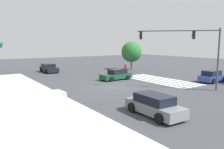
% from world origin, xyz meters
% --- Properties ---
extents(ground_plane, '(111.43, 111.43, 0.00)m').
position_xyz_m(ground_plane, '(0.00, 0.00, 0.00)').
color(ground_plane, '#3D3F44').
extents(crosswalk_markings, '(11.48, 4.40, 0.01)m').
position_xyz_m(crosswalk_markings, '(0.00, -7.71, 0.00)').
color(crosswalk_markings, silver).
rests_on(crosswalk_markings, ground_plane).
extents(traffic_signal_mast, '(6.11, 6.11, 6.49)m').
position_xyz_m(traffic_signal_mast, '(-6.07, -6.07, 4.77)').
color(traffic_signal_mast, '#47474C').
rests_on(traffic_signal_mast, ground_plane).
extents(car_0, '(4.85, 2.30, 1.47)m').
position_xyz_m(car_0, '(16.61, 1.83, 0.72)').
color(car_0, black).
rests_on(car_0, ground_plane).
extents(car_1, '(4.51, 2.14, 1.45)m').
position_xyz_m(car_1, '(-10.10, 3.42, 0.71)').
color(car_1, gray).
rests_on(car_1, ground_plane).
extents(car_2, '(2.08, 4.39, 1.44)m').
position_xyz_m(car_2, '(3.56, -3.18, 0.67)').
color(car_2, '#144728').
rests_on(car_2, ground_plane).
extents(car_3, '(2.03, 4.15, 1.51)m').
position_xyz_m(car_3, '(-4.89, -12.25, 0.72)').
color(car_3, navy).
rests_on(car_3, ground_plane).
extents(car_4, '(2.14, 4.99, 1.40)m').
position_xyz_m(car_4, '(-2.96, 9.64, 0.67)').
color(car_4, silver).
rests_on(car_4, ground_plane).
extents(pedestrian, '(0.41, 0.41, 1.64)m').
position_xyz_m(pedestrian, '(8.09, -8.24, 0.91)').
color(pedestrian, '#38383D').
rests_on(pedestrian, ground_plane).
extents(tree_corner_b, '(3.82, 3.82, 5.28)m').
position_xyz_m(tree_corner_b, '(11.36, -12.23, 3.37)').
color(tree_corner_b, brown).
rests_on(tree_corner_b, ground_plane).
extents(fire_hydrant, '(0.22, 0.22, 0.86)m').
position_xyz_m(fire_hydrant, '(8.29, -7.20, 0.43)').
color(fire_hydrant, red).
rests_on(fire_hydrant, ground_plane).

